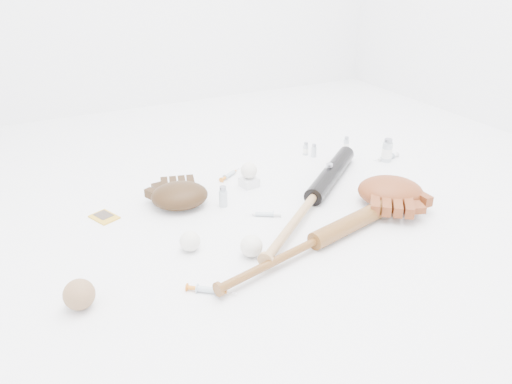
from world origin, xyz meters
name	(u,v)px	position (x,y,z in m)	size (l,w,h in m)	color
bat_dark	(314,197)	(0.17, -0.02, 0.04)	(0.96, 0.07, 0.07)	black
bat_wood	(316,241)	(0.01, -0.28, 0.03)	(0.81, 0.06, 0.06)	brown
glove_dark	(180,195)	(-0.28, 0.19, 0.04)	(0.25, 0.25, 0.09)	#34200E
glove_tan	(390,191)	(0.42, -0.14, 0.05)	(0.28, 0.28, 0.10)	maroon
trading_card	(104,217)	(-0.54, 0.23, 0.00)	(0.07, 0.10, 0.01)	gold
pedestal	(249,182)	(0.03, 0.23, 0.02)	(0.06, 0.06, 0.04)	white
baseball_on_pedestal	(249,170)	(0.03, 0.23, 0.07)	(0.07, 0.07, 0.07)	white
baseball_left	(190,241)	(-0.35, -0.10, 0.03)	(0.07, 0.07, 0.07)	white
baseball_upper	(173,197)	(-0.30, 0.21, 0.04)	(0.07, 0.07, 0.07)	white
baseball_mid	(251,246)	(-0.19, -0.22, 0.03)	(0.07, 0.07, 0.07)	white
baseball_aged	(79,294)	(-0.70, -0.23, 0.04)	(0.08, 0.08, 0.08)	olive
syringe_0	(210,290)	(-0.37, -0.33, 0.01)	(0.16, 0.03, 0.02)	#ADBCC6
syringe_1	(264,214)	(-0.04, -0.01, 0.01)	(0.14, 0.02, 0.02)	#ADBCC6
syringe_2	(230,175)	(-0.01, 0.35, 0.01)	(0.15, 0.03, 0.02)	#ADBCC6
syringe_3	(405,189)	(0.55, -0.09, 0.01)	(0.17, 0.03, 0.02)	#ADBCC6
syringe_4	(387,157)	(0.70, 0.20, 0.01)	(0.16, 0.03, 0.02)	#ADBCC6
vial_0	(306,149)	(0.40, 0.41, 0.03)	(0.02, 0.02, 0.06)	silver
vial_1	(346,144)	(0.60, 0.38, 0.03)	(0.03, 0.03, 0.07)	silver
vial_2	(329,173)	(0.33, 0.11, 0.04)	(0.03, 0.03, 0.08)	silver
vial_3	(387,150)	(0.69, 0.19, 0.05)	(0.04, 0.04, 0.10)	silver
vial_4	(223,196)	(-0.13, 0.12, 0.04)	(0.03, 0.03, 0.08)	silver
vial_5	(314,150)	(0.43, 0.38, 0.03)	(0.02, 0.02, 0.06)	silver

